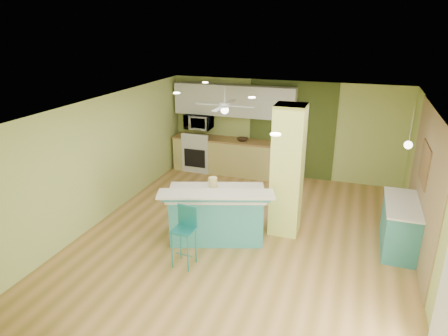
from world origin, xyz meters
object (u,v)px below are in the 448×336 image
(peninsula, at_px, (217,214))
(fruit_bowl, at_px, (243,139))
(side_counter, at_px, (400,225))
(bar_stool, at_px, (185,227))
(canister, at_px, (213,182))

(peninsula, distance_m, fruit_bowl, 3.43)
(side_counter, height_order, fruit_bowl, fruit_bowl)
(bar_stool, bearing_deg, fruit_bowl, 97.86)
(fruit_bowl, bearing_deg, peninsula, -81.54)
(peninsula, relative_size, side_counter, 1.55)
(canister, bearing_deg, fruit_bowl, 96.29)
(peninsula, xyz_separation_m, side_counter, (3.21, 0.72, -0.05))
(canister, bearing_deg, side_counter, 8.38)
(side_counter, relative_size, canister, 7.63)
(fruit_bowl, distance_m, canister, 3.16)
(bar_stool, height_order, fruit_bowl, bar_stool)
(peninsula, height_order, canister, canister)
(peninsula, bearing_deg, canister, 106.21)
(side_counter, bearing_deg, peninsula, -167.40)
(side_counter, bearing_deg, bar_stool, -153.41)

